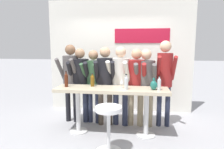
% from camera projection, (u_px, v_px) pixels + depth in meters
% --- Properties ---
extents(ground_plane, '(40.00, 40.00, 0.00)m').
position_uv_depth(ground_plane, '(111.00, 134.00, 3.95)').
color(ground_plane, '#9E9EA3').
extents(back_wall, '(3.76, 0.12, 2.90)m').
position_uv_depth(back_wall, '(120.00, 56.00, 5.25)').
color(back_wall, silver).
rests_on(back_wall, ground_plane).
extents(tasting_table, '(2.16, 0.55, 0.92)m').
position_uv_depth(tasting_table, '(111.00, 96.00, 3.84)').
color(tasting_table, beige).
rests_on(tasting_table, ground_plane).
extents(bar_stool, '(0.45, 0.45, 0.77)m').
position_uv_depth(bar_stool, '(109.00, 122.00, 3.18)').
color(bar_stool, silver).
rests_on(bar_stool, ground_plane).
extents(person_far_left, '(0.45, 0.57, 1.75)m').
position_uv_depth(person_far_left, '(71.00, 74.00, 4.44)').
color(person_far_left, black).
rests_on(person_far_left, ground_plane).
extents(person_left, '(0.47, 0.55, 1.67)m').
position_uv_depth(person_left, '(80.00, 77.00, 4.42)').
color(person_left, '#23283D').
rests_on(person_left, ground_plane).
extents(person_center_left, '(0.43, 0.54, 1.63)m').
position_uv_depth(person_center_left, '(93.00, 78.00, 4.38)').
color(person_center_left, '#23283D').
rests_on(person_center_left, ground_plane).
extents(person_center, '(0.45, 0.56, 1.70)m').
position_uv_depth(person_center, '(105.00, 77.00, 4.25)').
color(person_center, '#473D33').
rests_on(person_center, ground_plane).
extents(person_center_right, '(0.52, 0.61, 1.70)m').
position_uv_depth(person_center_right, '(120.00, 78.00, 4.24)').
color(person_center_right, '#23283D').
rests_on(person_center_right, ground_plane).
extents(person_right, '(0.48, 0.57, 1.66)m').
position_uv_depth(person_right, '(136.00, 79.00, 4.21)').
color(person_right, gray).
rests_on(person_right, ground_plane).
extents(person_far_right, '(0.48, 0.57, 1.65)m').
position_uv_depth(person_far_right, '(146.00, 80.00, 4.18)').
color(person_far_right, gray).
rests_on(person_far_right, ground_plane).
extents(person_rightmost, '(0.39, 0.54, 1.83)m').
position_uv_depth(person_rightmost, '(165.00, 73.00, 4.16)').
color(person_rightmost, '#23283D').
rests_on(person_rightmost, ground_plane).
extents(wine_bottle_0, '(0.07, 0.07, 0.29)m').
position_uv_depth(wine_bottle_0, '(126.00, 82.00, 3.68)').
color(wine_bottle_0, '#B7BCC1').
rests_on(wine_bottle_0, tasting_table).
extents(wine_bottle_1, '(0.07, 0.07, 0.26)m').
position_uv_depth(wine_bottle_1, '(159.00, 84.00, 3.63)').
color(wine_bottle_1, '#B7BCC1').
rests_on(wine_bottle_1, tasting_table).
extents(wine_bottle_2, '(0.08, 0.08, 0.26)m').
position_uv_depth(wine_bottle_2, '(92.00, 80.00, 3.96)').
color(wine_bottle_2, brown).
rests_on(wine_bottle_2, tasting_table).
extents(wine_bottle_3, '(0.07, 0.07, 0.32)m').
position_uv_depth(wine_bottle_3, '(66.00, 80.00, 3.91)').
color(wine_bottle_3, '#4C1E0F').
rests_on(wine_bottle_3, tasting_table).
extents(wine_glass_0, '(0.07, 0.07, 0.18)m').
position_uv_depth(wine_glass_0, '(122.00, 81.00, 3.83)').
color(wine_glass_0, silver).
rests_on(wine_glass_0, tasting_table).
extents(decorative_vase, '(0.13, 0.13, 0.22)m').
position_uv_depth(decorative_vase, '(154.00, 85.00, 3.66)').
color(decorative_vase, '#1E665B').
rests_on(decorative_vase, tasting_table).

